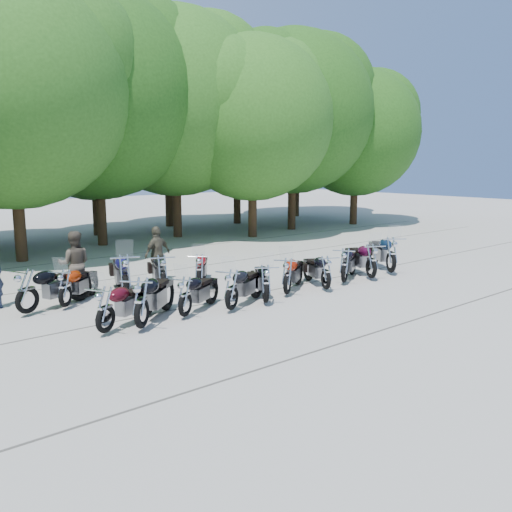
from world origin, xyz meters
TOP-DOWN VIEW (x-y plane):
  - ground at (0.00, 0.00)m, footprint 90.00×90.00m
  - tree_3 at (-3.57, 11.24)m, footprint 8.70×8.70m
  - tree_4 at (0.54, 13.09)m, footprint 9.13×9.13m
  - tree_5 at (4.61, 13.20)m, footprint 9.04×9.04m
  - tree_6 at (7.55, 10.82)m, footprint 8.00×8.00m
  - tree_7 at (11.20, 11.78)m, footprint 8.79×8.79m
  - tree_8 at (15.83, 11.20)m, footprint 7.53×7.53m
  - tree_12 at (1.80, 16.47)m, footprint 7.88×7.88m
  - tree_13 at (6.69, 17.47)m, footprint 8.31×8.31m
  - tree_14 at (10.68, 16.09)m, footprint 8.02×8.02m
  - tree_15 at (16.61, 17.02)m, footprint 9.67×9.67m
  - motorcycle_0 at (-4.99, 0.66)m, footprint 2.24×1.61m
  - motorcycle_1 at (-4.24, 0.43)m, footprint 2.34×2.17m
  - motorcycle_2 at (-2.96, 0.63)m, footprint 2.12×1.58m
  - motorcycle_3 at (-1.74, 0.37)m, footprint 2.26×1.59m
  - motorcycle_4 at (-0.63, 0.35)m, footprint 1.74×2.16m
  - motorcycle_5 at (0.46, 0.67)m, footprint 2.19×1.79m
  - motorcycle_6 at (1.73, 0.37)m, footprint 1.48×2.18m
  - motorcycle_7 at (2.84, 0.62)m, footprint 2.28×1.77m
  - motorcycle_8 at (3.96, 0.47)m, footprint 1.68×2.42m
  - motorcycle_9 at (5.17, 0.60)m, footprint 2.07×2.56m
  - motorcycle_10 at (-5.82, 3.32)m, footprint 2.46×1.52m
  - motorcycle_11 at (-4.86, 3.36)m, footprint 1.98×1.84m
  - motorcycle_12 at (-3.27, 3.17)m, footprint 1.61×2.67m
  - motorcycle_13 at (-2.16, 3.07)m, footprint 1.54×2.40m
  - motorcycle_14 at (-0.89, 3.08)m, footprint 1.81×2.00m
  - rider_1 at (-4.13, 4.52)m, footprint 1.11×1.01m
  - rider_2 at (-1.37, 4.72)m, footprint 1.11×0.68m

SIDE VIEW (x-z plane):
  - ground at x=0.00m, z-range 0.00..0.00m
  - motorcycle_14 at x=-0.89m, z-range 0.00..1.17m
  - motorcycle_11 at x=-4.86m, z-range 0.00..1.17m
  - motorcycle_2 at x=-2.96m, z-range 0.00..1.17m
  - motorcycle_6 at x=1.73m, z-range 0.00..1.19m
  - motorcycle_4 at x=-0.63m, z-range 0.00..1.22m
  - motorcycle_0 at x=-4.99m, z-range 0.00..1.23m
  - motorcycle_5 at x=0.46m, z-range 0.00..1.24m
  - motorcycle_3 at x=-1.74m, z-range 0.00..1.24m
  - motorcycle_7 at x=2.84m, z-range 0.00..1.28m
  - motorcycle_13 at x=-2.16m, z-range 0.00..1.30m
  - motorcycle_8 at x=3.96m, z-range 0.00..1.32m
  - motorcycle_10 at x=-5.82m, z-range 0.00..1.33m
  - motorcycle_1 at x=-4.24m, z-range 0.00..1.38m
  - motorcycle_9 at x=5.17m, z-range 0.00..1.45m
  - motorcycle_12 at x=-3.27m, z-range 0.00..1.45m
  - rider_2 at x=-1.37m, z-range 0.00..1.77m
  - rider_1 at x=-4.13m, z-range 0.00..1.86m
  - tree_8 at x=15.83m, z-range 0.85..10.10m
  - tree_12 at x=1.80m, z-range 0.89..10.56m
  - tree_6 at x=7.55m, z-range 0.90..10.72m
  - tree_14 at x=10.68m, z-range 0.91..10.75m
  - tree_13 at x=6.69m, z-range 0.94..11.14m
  - tree_3 at x=-3.57m, z-range 0.98..11.66m
  - tree_7 at x=11.20m, z-range 0.99..11.79m
  - tree_5 at x=4.61m, z-range 1.02..12.12m
  - tree_4 at x=0.54m, z-range 1.03..12.24m
  - tree_15 at x=16.61m, z-range 1.09..12.96m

